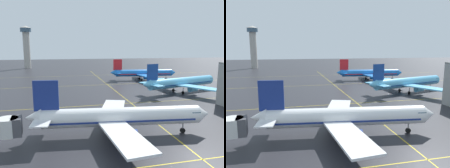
{
  "view_description": "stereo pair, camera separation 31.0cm",
  "coord_description": "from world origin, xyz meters",
  "views": [
    {
      "loc": [
        -20.46,
        -28.75,
        16.79
      ],
      "look_at": [
        -4.65,
        38.68,
        5.19
      ],
      "focal_mm": 34.87,
      "sensor_mm": 36.0,
      "label": 1
    },
    {
      "loc": [
        -20.16,
        -28.82,
        16.79
      ],
      "look_at": [
        -4.65,
        38.68,
        5.19
      ],
      "focal_mm": 34.87,
      "sensor_mm": 36.0,
      "label": 2
    }
  ],
  "objects": [
    {
      "name": "airliner_front_gate",
      "position": [
        -9.92,
        9.61,
        3.76
      ],
      "size": [
        35.46,
        30.37,
        11.02
      ],
      "color": "white",
      "rests_on": "ground"
    },
    {
      "name": "ground_plane",
      "position": [
        0.0,
        0.0,
        0.0
      ],
      "size": [
        600.0,
        600.0,
        0.0
      ],
      "primitive_type": "plane",
      "color": "#28282D"
    },
    {
      "name": "control_tower",
      "position": [
        -47.18,
        161.11,
        20.01
      ],
      "size": [
        8.82,
        8.82,
        34.17
      ],
      "color": "#ADA89E",
      "rests_on": "ground"
    },
    {
      "name": "taxiway_markings",
      "position": [
        0.0,
        50.39,
        0.0
      ],
      "size": [
        155.68,
        153.67,
        0.01
      ],
      "color": "yellow",
      "rests_on": "ground"
    },
    {
      "name": "airliner_third_row",
      "position": [
        21.05,
        77.33,
        3.73
      ],
      "size": [
        35.18,
        30.17,
        10.93
      ],
      "color": "blue",
      "rests_on": "ground"
    },
    {
      "name": "airliner_second_row",
      "position": [
        23.45,
        44.08,
        3.85
      ],
      "size": [
        35.75,
        30.46,
        11.26
      ],
      "color": "#5BB7E5",
      "rests_on": "ground"
    }
  ]
}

